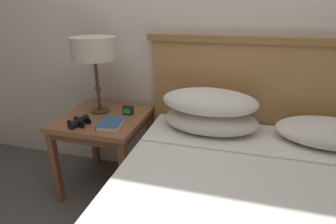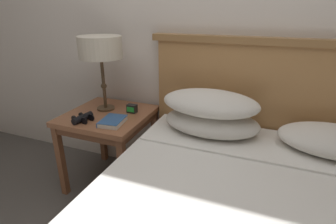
{
  "view_description": "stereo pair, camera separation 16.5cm",
  "coord_description": "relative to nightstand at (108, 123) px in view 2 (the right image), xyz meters",
  "views": [
    {
      "loc": [
        0.33,
        -0.99,
        1.3
      ],
      "look_at": [
        -0.07,
        0.49,
        0.69
      ],
      "focal_mm": 28.0,
      "sensor_mm": 36.0,
      "label": 1
    },
    {
      "loc": [
        0.49,
        -0.94,
        1.3
      ],
      "look_at": [
        -0.07,
        0.49,
        0.69
      ],
      "focal_mm": 28.0,
      "sensor_mm": 36.0,
      "label": 2
    }
  ],
  "objects": [
    {
      "name": "wall_back",
      "position": [
        0.56,
        0.34,
        0.79
      ],
      "size": [
        8.0,
        0.06,
        2.6
      ],
      "color": "silver",
      "rests_on": "ground_plane"
    },
    {
      "name": "nightstand",
      "position": [
        0.0,
        0.0,
        0.0
      ],
      "size": [
        0.58,
        0.58,
        0.59
      ],
      "color": "brown",
      "rests_on": "ground_plane"
    },
    {
      "name": "table_lamp",
      "position": [
        -0.06,
        0.07,
        0.52
      ],
      "size": [
        0.3,
        0.3,
        0.53
      ],
      "color": "#4C3823",
      "rests_on": "nightstand"
    },
    {
      "name": "book_on_nightstand",
      "position": [
        0.13,
        -0.14,
        0.1
      ],
      "size": [
        0.16,
        0.2,
        0.03
      ],
      "color": "silver",
      "rests_on": "nightstand"
    },
    {
      "name": "binoculars_pair",
      "position": [
        -0.08,
        -0.18,
        0.1
      ],
      "size": [
        0.15,
        0.16,
        0.05
      ],
      "color": "black",
      "rests_on": "nightstand"
    },
    {
      "name": "alarm_clock",
      "position": [
        0.16,
        0.08,
        0.11
      ],
      "size": [
        0.07,
        0.05,
        0.06
      ],
      "color": "black",
      "rests_on": "nightstand"
    }
  ]
}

